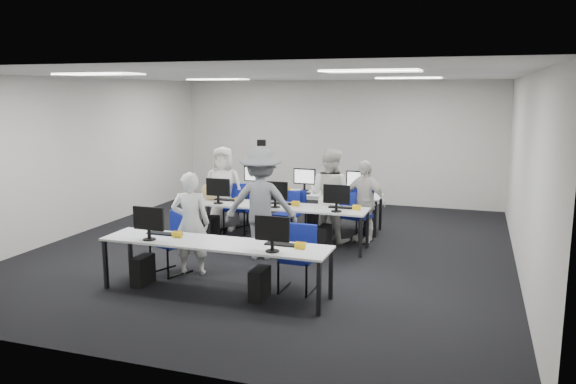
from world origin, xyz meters
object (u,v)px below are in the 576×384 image
(chair_1, at_px, (298,270))
(photographer, at_px, (261,204))
(student_2, at_px, (223,189))
(desk_mid, at_px, (279,208))
(student_1, at_px, (330,195))
(student_3, at_px, (364,201))
(chair_5, at_px, (246,216))
(chair_7, at_px, (345,224))
(chair_3, at_px, (287,223))
(chair_2, at_px, (238,217))
(chair_6, at_px, (296,219))
(chair_4, at_px, (356,226))
(desk_front, at_px, (215,246))
(chair_0, at_px, (172,254))
(student_0, at_px, (191,223))

(chair_1, xyz_separation_m, photographer, (-1.05, 1.29, 0.63))
(student_2, bearing_deg, desk_mid, -38.80)
(student_1, bearing_deg, student_3, -149.09)
(student_1, bearing_deg, student_2, 10.76)
(chair_5, xyz_separation_m, chair_7, (2.05, -0.15, 0.04))
(chair_3, distance_m, student_1, 1.01)
(chair_2, height_order, student_3, student_3)
(chair_7, xyz_separation_m, student_2, (-2.47, -0.02, 0.54))
(student_2, bearing_deg, student_3, -10.78)
(chair_6, bearing_deg, desk_mid, -109.12)
(chair_4, bearing_deg, student_2, -162.92)
(desk_mid, bearing_deg, chair_5, 137.84)
(chair_3, xyz_separation_m, student_1, (0.82, 0.05, 0.59))
(chair_3, bearing_deg, chair_7, 16.86)
(chair_3, xyz_separation_m, chair_4, (1.31, 0.11, 0.03))
(desk_mid, relative_size, chair_2, 3.41)
(chair_2, xyz_separation_m, photographer, (1.06, -1.47, 0.63))
(chair_4, bearing_deg, desk_front, -92.44)
(chair_5, bearing_deg, student_2, -134.77)
(student_2, relative_size, photographer, 0.90)
(chair_2, relative_size, student_1, 0.55)
(desk_mid, height_order, chair_4, chair_4)
(chair_5, bearing_deg, student_1, 11.75)
(desk_mid, xyz_separation_m, chair_3, (-0.03, 0.54, -0.41))
(chair_0, relative_size, student_3, 0.61)
(photographer, bearing_deg, student_1, -134.58)
(desk_mid, height_order, chair_3, chair_3)
(chair_2, distance_m, chair_3, 1.05)
(desk_front, xyz_separation_m, chair_2, (-1.08, 3.23, -0.38))
(chair_2, distance_m, chair_6, 1.14)
(student_3, bearing_deg, chair_3, -150.11)
(chair_1, height_order, chair_2, chair_2)
(student_1, bearing_deg, chair_7, -130.36)
(chair_7, relative_size, student_0, 0.60)
(desk_mid, bearing_deg, student_1, 37.12)
(student_2, distance_m, photographer, 2.12)
(student_1, height_order, photographer, photographer)
(chair_5, height_order, student_3, student_3)
(chair_2, bearing_deg, student_2, 157.21)
(chair_1, bearing_deg, student_0, 175.67)
(chair_3, bearing_deg, desk_front, -84.60)
(desk_front, distance_m, student_1, 3.30)
(desk_mid, relative_size, chair_7, 3.41)
(chair_0, bearing_deg, photographer, 69.11)
(chair_4, bearing_deg, student_1, -154.45)
(chair_5, relative_size, student_0, 0.53)
(desk_mid, xyz_separation_m, photographer, (-0.01, -0.83, 0.24))
(chair_2, bearing_deg, desk_front, -77.09)
(desk_front, bearing_deg, chair_3, 90.55)
(student_1, distance_m, photographer, 1.64)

